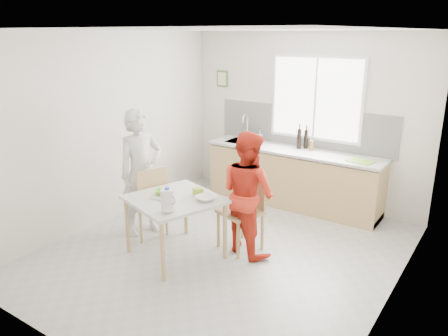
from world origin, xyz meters
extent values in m
plane|color=#B7B7B2|center=(0.00, 0.00, 0.00)|extent=(4.50, 4.50, 0.00)
plane|color=silver|center=(0.00, 2.25, 1.35)|extent=(4.00, 0.00, 4.00)
plane|color=silver|center=(0.00, -2.25, 1.35)|extent=(4.00, 0.00, 4.00)
plane|color=silver|center=(-2.00, 0.00, 1.35)|extent=(0.00, 4.50, 4.50)
plane|color=silver|center=(2.00, 0.00, 1.35)|extent=(0.00, 4.50, 4.50)
plane|color=white|center=(0.00, 0.00, 2.70)|extent=(4.50, 4.50, 0.00)
cube|color=white|center=(0.20, 2.23, 1.70)|extent=(1.50, 0.03, 1.30)
cube|color=white|center=(0.20, 2.21, 1.70)|extent=(1.40, 0.02, 1.20)
cube|color=white|center=(0.20, 2.21, 1.70)|extent=(0.03, 0.03, 1.20)
cube|color=white|center=(0.00, 2.24, 1.23)|extent=(3.00, 0.02, 0.65)
cube|color=#4B7C38|center=(-1.55, 2.23, 1.90)|extent=(0.22, 0.02, 0.28)
cube|color=beige|center=(-1.55, 2.22, 1.90)|extent=(0.16, 0.01, 0.22)
cube|color=tan|center=(0.00, 1.95, 0.43)|extent=(2.80, 0.60, 0.86)
cube|color=#3F3326|center=(0.00, 1.95, 0.05)|extent=(2.80, 0.54, 0.10)
cube|color=silver|center=(0.00, 1.95, 0.90)|extent=(2.84, 0.64, 0.04)
cube|color=#A5A5AA|center=(-0.95, 1.95, 0.91)|extent=(0.50, 0.40, 0.03)
cylinder|color=silver|center=(-0.95, 2.11, 1.10)|extent=(0.02, 0.02, 0.36)
torus|color=silver|center=(-0.95, 2.04, 1.28)|extent=(0.02, 0.18, 0.18)
cube|color=silver|center=(-0.46, -0.40, 0.74)|extent=(1.25, 1.25, 0.04)
cylinder|color=tan|center=(-1.00, -0.67, 0.35)|extent=(0.05, 0.05, 0.70)
cylinder|color=tan|center=(-0.73, 0.15, 0.35)|extent=(0.05, 0.05, 0.70)
cylinder|color=tan|center=(-0.18, -0.94, 0.35)|extent=(0.05, 0.05, 0.70)
cylinder|color=tan|center=(0.09, -0.12, 0.35)|extent=(0.05, 0.05, 0.70)
cube|color=tan|center=(-1.17, -0.16, 0.49)|extent=(0.58, 0.58, 0.04)
cube|color=tan|center=(-0.97, -0.23, 0.75)|extent=(0.17, 0.42, 0.48)
cylinder|color=tan|center=(-1.29, 0.08, 0.23)|extent=(0.04, 0.04, 0.47)
cylinder|color=tan|center=(-1.42, -0.29, 0.23)|extent=(0.04, 0.04, 0.47)
cylinder|color=tan|center=(-0.92, -0.04, 0.23)|extent=(0.04, 0.04, 0.47)
cylinder|color=tan|center=(-1.04, -0.41, 0.23)|extent=(0.04, 0.04, 0.47)
cube|color=tan|center=(0.11, 0.21, 0.50)|extent=(0.59, 0.59, 0.04)
cube|color=tan|center=(0.17, 0.41, 0.77)|extent=(0.43, 0.17, 0.49)
cylinder|color=tan|center=(-0.14, 0.08, 0.24)|extent=(0.04, 0.04, 0.48)
cylinder|color=tan|center=(0.24, -0.04, 0.24)|extent=(0.04, 0.04, 0.48)
cylinder|color=tan|center=(-0.02, 0.46, 0.24)|extent=(0.04, 0.04, 0.48)
cylinder|color=tan|center=(0.36, 0.34, 0.24)|extent=(0.04, 0.04, 0.48)
imported|color=silver|center=(-1.25, -0.14, 0.86)|extent=(0.59, 0.73, 1.73)
imported|color=red|center=(0.22, 0.21, 0.78)|extent=(0.90, 0.80, 1.56)
imported|color=#77D130|center=(-0.66, -0.38, 0.79)|extent=(0.22, 0.22, 0.06)
imported|color=white|center=(-0.09, -0.25, 0.79)|extent=(0.29, 0.29, 0.06)
cylinder|color=white|center=(-0.24, -0.76, 0.90)|extent=(0.15, 0.15, 0.24)
cylinder|color=blue|center=(-0.24, -0.76, 1.04)|extent=(0.05, 0.05, 0.03)
torus|color=white|center=(-0.16, -0.76, 0.92)|extent=(0.12, 0.06, 0.12)
cube|color=#8DB62A|center=(-0.27, -0.16, 0.81)|extent=(0.13, 0.13, 0.09)
cylinder|color=#A5A5AA|center=(-0.60, -0.58, 0.77)|extent=(0.16, 0.02, 0.01)
cube|color=#6BB82A|center=(1.07, 1.86, 0.93)|extent=(0.40, 0.32, 0.01)
cylinder|color=black|center=(0.04, 2.04, 1.08)|extent=(0.07, 0.07, 0.32)
cylinder|color=black|center=(0.12, 2.12, 1.07)|extent=(0.07, 0.07, 0.30)
cylinder|color=olive|center=(0.24, 2.05, 1.00)|extent=(0.06, 0.06, 0.16)
imported|color=#999999|center=(-0.70, 2.10, 1.01)|extent=(0.10, 0.10, 0.18)
camera|label=1|loc=(2.80, -4.13, 2.67)|focal=35.00mm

